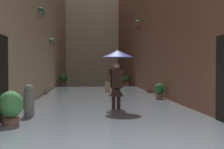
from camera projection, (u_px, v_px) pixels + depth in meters
name	position (u px, v px, depth m)	size (l,w,h in m)	color
ground_plane	(97.00, 91.00, 16.95)	(63.47, 63.47, 0.00)	slate
flood_water	(97.00, 90.00, 16.95)	(6.16, 31.39, 0.10)	slate
building_facade_far	(92.00, 21.00, 30.32)	(8.96, 1.80, 12.52)	beige
person_wading	(117.00, 68.00, 9.08)	(0.98, 0.98, 2.03)	#2D2319
potted_plant_mid_left	(124.00, 80.00, 21.97)	(0.61, 0.61, 0.71)	#9E563D
potted_plant_mid_right	(63.00, 80.00, 20.97)	(0.48, 0.48, 0.96)	brown
potted_plant_near_left	(159.00, 91.00, 12.02)	(0.40, 0.40, 0.74)	brown
potted_plant_far_right	(64.00, 79.00, 22.01)	(0.60, 0.60, 0.81)	brown
potted_plant_far_left	(127.00, 80.00, 21.08)	(0.40, 0.40, 0.84)	#9E563D
potted_plant_near_right	(11.00, 108.00, 6.70)	(0.57, 0.57, 0.88)	brown
mooring_bollard	(29.00, 102.00, 7.84)	(0.28, 0.28, 0.96)	slate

